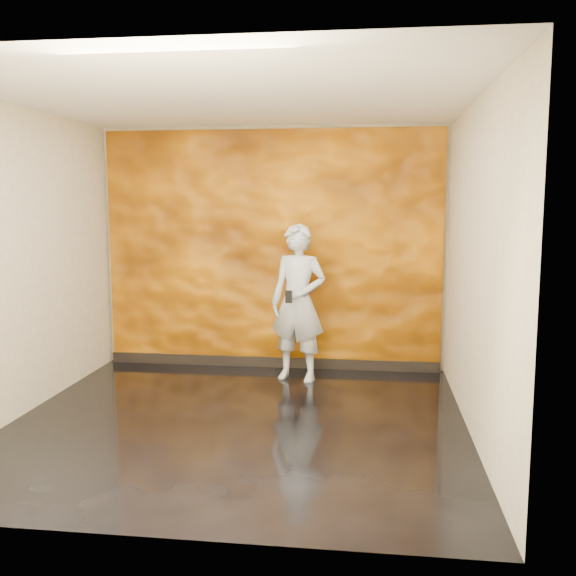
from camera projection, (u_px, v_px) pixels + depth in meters
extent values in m
cube|color=black|center=(238.00, 423.00, 5.69)|extent=(4.00, 4.00, 0.01)
cube|color=tan|center=(272.00, 248.00, 7.47)|extent=(4.00, 0.02, 2.80)
cube|color=tan|center=(161.00, 301.00, 3.54)|extent=(4.00, 0.02, 2.80)
cube|color=tan|center=(18.00, 262.00, 5.76)|extent=(0.02, 4.00, 2.80)
cube|color=tan|center=(476.00, 268.00, 5.25)|extent=(0.02, 4.00, 2.80)
cube|color=white|center=(235.00, 97.00, 5.31)|extent=(4.00, 4.00, 0.01)
cube|color=orange|center=(272.00, 250.00, 7.43)|extent=(3.90, 0.06, 2.75)
cube|color=black|center=(272.00, 362.00, 7.57)|extent=(3.90, 0.04, 0.12)
imported|color=#999EA8|center=(298.00, 303.00, 6.94)|extent=(0.71, 0.55, 1.71)
cube|color=black|center=(289.00, 297.00, 6.71)|extent=(0.07, 0.02, 0.13)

